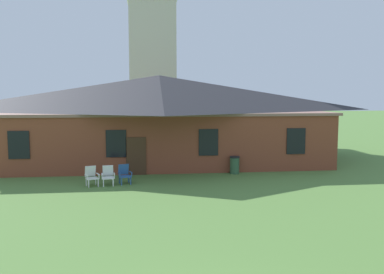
{
  "coord_description": "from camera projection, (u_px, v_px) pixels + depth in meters",
  "views": [
    {
      "loc": [
        -0.92,
        -6.17,
        4.4
      ],
      "look_at": [
        0.88,
        9.35,
        2.75
      ],
      "focal_mm": 37.35,
      "sensor_mm": 36.0,
      "label": 1
    }
  ],
  "objects": [
    {
      "name": "brick_building",
      "position": [
        160.0,
        117.0,
        26.88
      ],
      "size": [
        21.19,
        10.4,
        5.7
      ],
      "color": "brown",
      "rests_on": "ground"
    },
    {
      "name": "trash_bin",
      "position": [
        235.0,
        165.0,
        22.36
      ],
      "size": [
        0.56,
        0.56,
        0.98
      ],
      "color": "#335638",
      "rests_on": "ground"
    },
    {
      "name": "dome_tower",
      "position": [
        152.0,
        49.0,
        42.69
      ],
      "size": [
        5.18,
        5.18,
        20.29
      ],
      "color": "beige",
      "rests_on": "ground"
    },
    {
      "name": "lawn_chair_left_end",
      "position": [
        124.0,
        174.0,
        19.85
      ],
      "size": [
        0.74,
        0.79,
        0.96
      ],
      "color": "#2D5693",
      "rests_on": "ground"
    },
    {
      "name": "lawn_chair_by_porch",
      "position": [
        91.0,
        176.0,
        19.37
      ],
      "size": [
        0.78,
        0.83,
        0.96
      ],
      "color": "silver",
      "rests_on": "ground"
    },
    {
      "name": "lawn_chair_near_door",
      "position": [
        108.0,
        175.0,
        19.51
      ],
      "size": [
        0.69,
        0.72,
        0.96
      ],
      "color": "white",
      "rests_on": "ground"
    }
  ]
}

